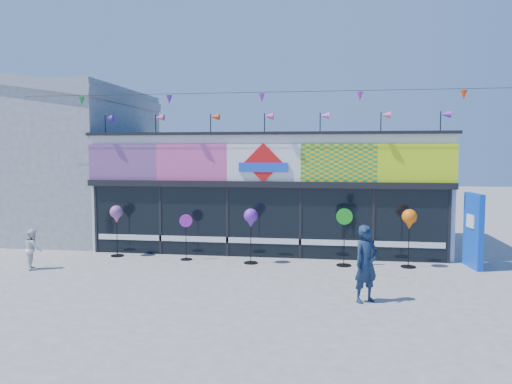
% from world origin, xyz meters
% --- Properties ---
extents(ground, '(80.00, 80.00, 0.00)m').
position_xyz_m(ground, '(0.00, 0.00, 0.00)').
color(ground, slate).
rests_on(ground, ground).
extents(kite_shop, '(16.00, 5.70, 5.31)m').
position_xyz_m(kite_shop, '(0.00, 5.94, 2.05)').
color(kite_shop, silver).
rests_on(kite_shop, ground).
extents(neighbour_building, '(8.18, 7.20, 6.87)m').
position_xyz_m(neighbour_building, '(-10.00, 7.00, 3.20)').
color(neighbour_building, '#AAADB0').
rests_on(neighbour_building, ground).
extents(blue_sign, '(0.31, 1.13, 2.23)m').
position_xyz_m(blue_sign, '(6.37, 2.89, 1.12)').
color(blue_sign, blue).
rests_on(blue_sign, ground).
extents(spinner_0, '(0.43, 0.43, 1.69)m').
position_xyz_m(spinner_0, '(-4.81, 2.86, 1.35)').
color(spinner_0, black).
rests_on(spinner_0, ground).
extents(spinner_1, '(0.41, 0.37, 1.47)m').
position_xyz_m(spinner_1, '(-2.39, 2.66, 0.77)').
color(spinner_1, black).
rests_on(spinner_1, ground).
extents(spinner_2, '(0.43, 0.43, 1.71)m').
position_xyz_m(spinner_2, '(-0.26, 2.46, 1.37)').
color(spinner_2, black).
rests_on(spinner_2, ground).
extents(spinner_3, '(0.49, 0.45, 1.75)m').
position_xyz_m(spinner_3, '(2.58, 2.55, 0.93)').
color(spinner_3, black).
rests_on(spinner_3, ground).
extents(spinner_4, '(0.44, 0.44, 1.75)m').
position_xyz_m(spinner_4, '(4.49, 2.64, 1.40)').
color(spinner_4, black).
rests_on(spinner_4, ground).
extents(adult_man, '(0.77, 0.73, 1.78)m').
position_xyz_m(adult_man, '(2.98, -1.08, 0.89)').
color(adult_man, '#152641').
rests_on(adult_man, ground).
extents(child, '(0.60, 0.66, 1.18)m').
position_xyz_m(child, '(-6.50, 0.79, 0.59)').
color(child, silver).
rests_on(child, ground).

